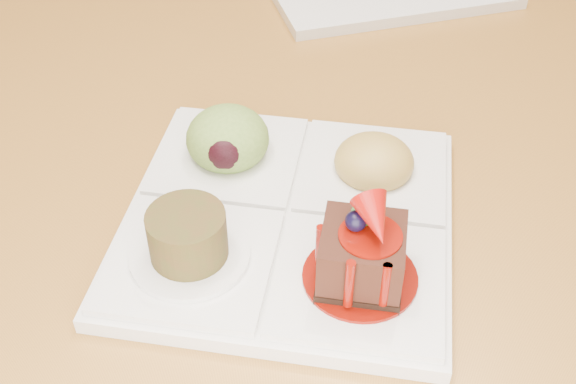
{
  "coord_description": "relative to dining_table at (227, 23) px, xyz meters",
  "views": [
    {
      "loc": [
        0.1,
        -0.81,
        1.12
      ],
      "look_at": [
        0.09,
        -0.43,
        0.79
      ],
      "focal_mm": 45.0,
      "sensor_mm": 36.0,
      "label": 1
    }
  ],
  "objects": [
    {
      "name": "dining_table",
      "position": [
        0.0,
        0.0,
        0.0
      ],
      "size": [
        1.0,
        1.8,
        0.75
      ],
      "color": "#A2732A",
      "rests_on": "ground"
    },
    {
      "name": "sampler_plate",
      "position": [
        0.09,
        -0.43,
        0.09
      ],
      "size": [
        0.26,
        0.26,
        0.09
      ],
      "rotation": [
        0.0,
        0.0,
        -0.13
      ],
      "color": "silver",
      "rests_on": "dining_table"
    },
    {
      "name": "ground",
      "position": [
        0.0,
        0.0,
        -0.68
      ],
      "size": [
        6.0,
        6.0,
        0.0
      ],
      "primitive_type": "plane",
      "color": "#533217"
    }
  ]
}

